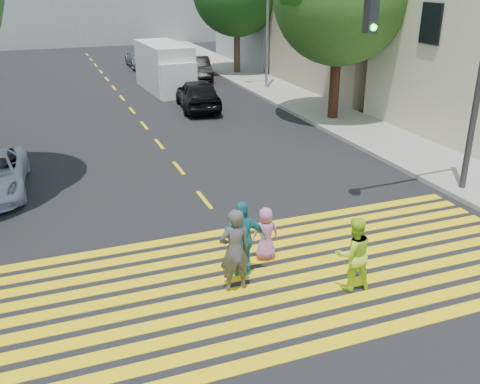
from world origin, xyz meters
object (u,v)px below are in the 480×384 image
pedestrian_extra (243,239)px  dark_car_parked (198,68)px  pedestrian_child (266,234)px  traffic_signal (452,61)px  white_van (166,69)px  dark_car_near (198,94)px  silver_car (141,58)px  pedestrian_man (235,250)px  pedestrian_woman (354,254)px

pedestrian_extra → dark_car_parked: 24.03m
pedestrian_child → traffic_signal: (6.16, 1.62, 3.40)m
dark_car_parked → white_van: bearing=-124.1°
dark_car_near → traffic_signal: size_ratio=0.71×
pedestrian_child → silver_car: 28.85m
pedestrian_man → dark_car_parked: (6.28, 23.79, -0.25)m
pedestrian_man → white_van: (3.55, 20.96, 0.31)m
pedestrian_extra → silver_car: size_ratio=0.38×
pedestrian_child → dark_car_parked: size_ratio=0.31×
pedestrian_man → pedestrian_child: 1.53m
pedestrian_extra → white_van: bearing=-85.3°
pedestrian_child → silver_car: silver_car is taller
dark_car_near → silver_car: dark_car_near is taller
pedestrian_man → dark_car_parked: size_ratio=0.45×
pedestrian_woman → traffic_signal: size_ratio=0.26×
pedestrian_woman → traffic_signal: (4.95, 3.46, 3.23)m
pedestrian_woman → dark_car_near: bearing=-88.3°
dark_car_near → pedestrian_extra: bearing=83.9°
dark_car_near → white_van: white_van is taller
pedestrian_extra → pedestrian_child: bearing=-133.1°
pedestrian_extra → dark_car_near: 15.81m
dark_car_near → dark_car_parked: (2.35, 7.89, -0.07)m
silver_car → dark_car_parked: bearing=113.3°
white_van → silver_car: bearing=85.1°
pedestrian_child → pedestrian_extra: bearing=40.7°
pedestrian_child → dark_car_near: (2.80, 14.91, 0.12)m
pedestrian_man → white_van: bearing=-102.0°
pedestrian_child → traffic_signal: traffic_signal is taller
white_van → pedestrian_man: bearing=-102.6°
dark_car_parked → pedestrian_child: bearing=-92.8°
pedestrian_man → pedestrian_extra: (0.38, 0.49, -0.05)m
pedestrian_man → pedestrian_child: bearing=-141.1°
silver_car → pedestrian_child: bearing=85.5°
silver_car → white_van: (-0.29, -8.75, 0.57)m
traffic_signal → pedestrian_man: bearing=-162.8°
pedestrian_woman → dark_car_parked: size_ratio=0.40×
pedestrian_woman → pedestrian_extra: bearing=-27.0°
pedestrian_man → pedestrian_woman: size_ratio=1.13×
pedestrian_child → silver_car: size_ratio=0.28×
dark_car_parked → white_van: size_ratio=0.73×
pedestrian_man → traffic_signal: size_ratio=0.30×
pedestrian_child → dark_car_parked: dark_car_parked is taller
pedestrian_child → dark_car_near: 15.17m
silver_car → traffic_signal: traffic_signal is taller
pedestrian_child → traffic_signal: bearing=-157.9°
pedestrian_child → pedestrian_man: bearing=48.6°
pedestrian_man → dark_car_near: 16.38m
silver_car → white_van: bearing=89.0°
pedestrian_man → pedestrian_extra: size_ratio=1.06×
pedestrian_woman → traffic_signal: 6.85m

